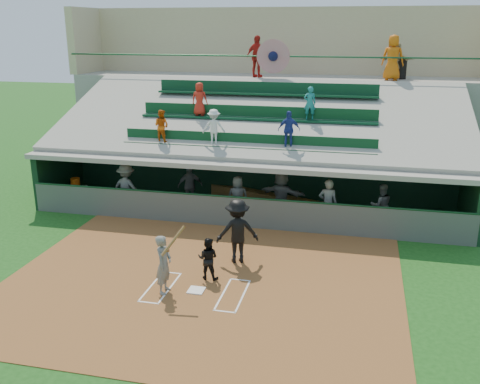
% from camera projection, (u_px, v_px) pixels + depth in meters
% --- Properties ---
extents(ground, '(100.00, 100.00, 0.00)m').
position_uv_depth(ground, '(196.00, 291.00, 14.50)').
color(ground, '#174A14').
rests_on(ground, ground).
extents(dirt_slab, '(11.00, 9.00, 0.02)m').
position_uv_depth(dirt_slab, '(202.00, 283.00, 14.96)').
color(dirt_slab, brown).
rests_on(dirt_slab, ground).
extents(home_plate, '(0.43, 0.43, 0.03)m').
position_uv_depth(home_plate, '(196.00, 290.00, 14.49)').
color(home_plate, white).
rests_on(home_plate, dirt_slab).
extents(batters_box_chalk, '(2.65, 1.85, 0.01)m').
position_uv_depth(batters_box_chalk, '(196.00, 291.00, 14.49)').
color(batters_box_chalk, white).
rests_on(batters_box_chalk, dirt_slab).
extents(dugout_floor, '(16.00, 3.50, 0.04)m').
position_uv_depth(dugout_floor, '(248.00, 211.00, 20.78)').
color(dugout_floor, gray).
rests_on(dugout_floor, ground).
extents(concourse_slab, '(20.00, 3.00, 4.60)m').
position_uv_depth(concourse_slab, '(277.00, 123.00, 26.38)').
color(concourse_slab, gray).
rests_on(concourse_slab, ground).
extents(grandstand, '(20.40, 10.40, 7.80)m').
position_uv_depth(grandstand, '(266.00, 136.00, 23.62)').
color(grandstand, '#535853').
rests_on(grandstand, ground).
extents(batter_at_plate, '(0.83, 0.72, 1.95)m').
position_uv_depth(batter_at_plate, '(164.00, 264.00, 14.18)').
color(batter_at_plate, '#60625D').
rests_on(batter_at_plate, dirt_slab).
extents(catcher, '(0.60, 0.47, 1.23)m').
position_uv_depth(catcher, '(208.00, 258.00, 15.04)').
color(catcher, black).
rests_on(catcher, dirt_slab).
extents(home_umpire, '(1.45, 1.13, 1.97)m').
position_uv_depth(home_umpire, '(237.00, 231.00, 16.03)').
color(home_umpire, black).
rests_on(home_umpire, dirt_slab).
extents(dugout_bench, '(14.41, 5.63, 0.46)m').
position_uv_depth(dugout_bench, '(255.00, 196.00, 21.76)').
color(dugout_bench, olive).
rests_on(dugout_bench, dugout_floor).
extents(white_table, '(0.83, 0.70, 0.63)m').
position_uv_depth(white_table, '(77.00, 194.00, 21.68)').
color(white_table, white).
rests_on(white_table, dugout_floor).
extents(water_cooler, '(0.37, 0.37, 0.37)m').
position_uv_depth(water_cooler, '(75.00, 183.00, 21.54)').
color(water_cooler, '#D1520C').
rests_on(water_cooler, white_table).
extents(dugout_player_a, '(1.26, 0.81, 1.85)m').
position_uv_depth(dugout_player_a, '(127.00, 188.00, 20.49)').
color(dugout_player_a, '#5A5D58').
rests_on(dugout_player_a, dugout_floor).
extents(dugout_player_b, '(1.06, 0.77, 1.66)m').
position_uv_depth(dugout_player_b, '(190.00, 186.00, 21.08)').
color(dugout_player_b, '#555853').
rests_on(dugout_player_b, dugout_floor).
extents(dugout_player_c, '(0.85, 0.63, 1.59)m').
position_uv_depth(dugout_player_c, '(238.00, 197.00, 19.76)').
color(dugout_player_c, '#51534F').
rests_on(dugout_player_c, dugout_floor).
extents(dugout_player_d, '(1.79, 0.91, 1.85)m').
position_uv_depth(dugout_player_d, '(281.00, 195.00, 19.60)').
color(dugout_player_d, '#555752').
rests_on(dugout_player_d, dugout_floor).
extents(dugout_player_e, '(0.65, 0.43, 1.78)m').
position_uv_depth(dugout_player_e, '(328.00, 204.00, 18.73)').
color(dugout_player_e, '#61645E').
rests_on(dugout_player_e, dugout_floor).
extents(dugout_player_f, '(0.87, 0.75, 1.57)m').
position_uv_depth(dugout_player_f, '(381.00, 205.00, 18.91)').
color(dugout_player_f, '#585A55').
rests_on(dugout_player_f, dugout_floor).
extents(trash_bin, '(0.61, 0.61, 0.92)m').
position_uv_depth(trash_bin, '(400.00, 69.00, 24.17)').
color(trash_bin, black).
rests_on(trash_bin, concourse_slab).
extents(concourse_staff_a, '(1.20, 0.80, 1.90)m').
position_uv_depth(concourse_staff_a, '(257.00, 56.00, 24.74)').
color(concourse_staff_a, '#AF1B14').
rests_on(concourse_staff_a, concourse_slab).
extents(concourse_staff_b, '(1.02, 0.73, 1.96)m').
position_uv_depth(concourse_staff_b, '(393.00, 58.00, 23.28)').
color(concourse_staff_b, '#CF5E0C').
rests_on(concourse_staff_b, concourse_slab).
extents(concourse_staff_c, '(1.59, 1.06, 1.64)m').
position_uv_depth(concourse_staff_c, '(395.00, 60.00, 23.96)').
color(concourse_staff_c, tan).
rests_on(concourse_staff_c, concourse_slab).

